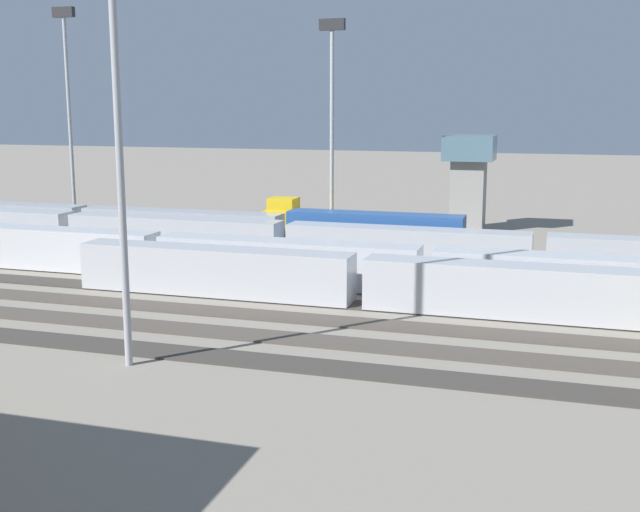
% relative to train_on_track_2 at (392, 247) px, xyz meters
% --- Properties ---
extents(ground_plane, '(400.00, 400.00, 0.00)m').
position_rel_train_on_track_2_xyz_m(ground_plane, '(6.04, 10.00, -2.08)').
color(ground_plane, gray).
extents(track_bed_0, '(140.00, 2.80, 0.12)m').
position_rel_train_on_track_2_xyz_m(track_bed_0, '(6.04, -10.00, -2.02)').
color(track_bed_0, '#4C443D').
rests_on(track_bed_0, ground_plane).
extents(track_bed_1, '(140.00, 2.80, 0.12)m').
position_rel_train_on_track_2_xyz_m(track_bed_1, '(6.04, -5.00, -2.02)').
color(track_bed_1, '#4C443D').
rests_on(track_bed_1, ground_plane).
extents(track_bed_2, '(140.00, 2.80, 0.12)m').
position_rel_train_on_track_2_xyz_m(track_bed_2, '(6.04, 0.00, -2.02)').
color(track_bed_2, '#4C443D').
rests_on(track_bed_2, ground_plane).
extents(track_bed_3, '(140.00, 2.80, 0.12)m').
position_rel_train_on_track_2_xyz_m(track_bed_3, '(6.04, 5.00, -2.02)').
color(track_bed_3, '#3D3833').
rests_on(track_bed_3, ground_plane).
extents(track_bed_4, '(140.00, 2.80, 0.12)m').
position_rel_train_on_track_2_xyz_m(track_bed_4, '(6.04, 10.00, -2.02)').
color(track_bed_4, '#3D3833').
rests_on(track_bed_4, ground_plane).
extents(track_bed_5, '(140.00, 2.80, 0.12)m').
position_rel_train_on_track_2_xyz_m(track_bed_5, '(6.04, 15.00, -2.02)').
color(track_bed_5, '#3D3833').
rests_on(track_bed_5, ground_plane).
extents(track_bed_6, '(140.00, 2.80, 0.12)m').
position_rel_train_on_track_2_xyz_m(track_bed_6, '(6.04, 20.00, -2.02)').
color(track_bed_6, '#4C443D').
rests_on(track_bed_6, ground_plane).
extents(track_bed_7, '(140.00, 2.80, 0.12)m').
position_rel_train_on_track_2_xyz_m(track_bed_7, '(6.04, 25.00, -2.02)').
color(track_bed_7, '#4C443D').
rests_on(track_bed_7, ground_plane).
extents(track_bed_8, '(140.00, 2.80, 0.12)m').
position_rel_train_on_track_2_xyz_m(track_bed_8, '(6.04, 30.00, -2.02)').
color(track_bed_8, '#3D3833').
rests_on(track_bed_8, ground_plane).
extents(train_on_track_2, '(114.80, 3.00, 4.40)m').
position_rel_train_on_track_2_xyz_m(train_on_track_2, '(0.00, 0.00, 0.00)').
color(train_on_track_2, '#285193').
rests_on(train_on_track_2, ground_plane).
extents(train_on_track_5, '(71.40, 3.00, 3.80)m').
position_rel_train_on_track_2_xyz_m(train_on_track_5, '(-12.81, 15.00, -0.06)').
color(train_on_track_5, '#B7BABF').
rests_on(train_on_track_5, ground_plane).
extents(train_on_track_0, '(10.00, 3.00, 5.00)m').
position_rel_train_on_track_2_xyz_m(train_on_track_0, '(11.72, -10.00, 0.08)').
color(train_on_track_0, gold).
rests_on(train_on_track_0, ground_plane).
extents(train_on_track_4, '(119.80, 3.00, 3.80)m').
position_rel_train_on_track_2_xyz_m(train_on_track_4, '(7.01, 10.00, -0.06)').
color(train_on_track_4, silver).
rests_on(train_on_track_4, ground_plane).
extents(train_on_track_1, '(66.40, 3.06, 4.40)m').
position_rel_train_on_track_2_xyz_m(train_on_track_1, '(26.74, -5.00, 0.01)').
color(train_on_track_1, '#285193').
rests_on(train_on_track_1, ground_plane).
extents(light_mast_0, '(2.80, 0.70, 26.80)m').
position_rel_train_on_track_2_xyz_m(light_mast_0, '(43.48, -13.18, 15.04)').
color(light_mast_0, '#9EA0A5').
rests_on(light_mast_0, ground_plane).
extents(light_mast_1, '(2.80, 0.70, 32.85)m').
position_rel_train_on_track_2_xyz_m(light_mast_1, '(8.85, 32.82, 18.30)').
color(light_mast_1, '#9EA0A5').
rests_on(light_mast_1, ground_plane).
extents(light_mast_2, '(2.80, 0.70, 24.31)m').
position_rel_train_on_track_2_xyz_m(light_mast_2, '(9.47, -12.09, 13.67)').
color(light_mast_2, '#9EA0A5').
rests_on(light_mast_2, ground_plane).
extents(control_tower, '(6.00, 6.00, 11.63)m').
position_rel_train_on_track_2_xyz_m(control_tower, '(-4.01, -25.48, 4.79)').
color(control_tower, gray).
rests_on(control_tower, ground_plane).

